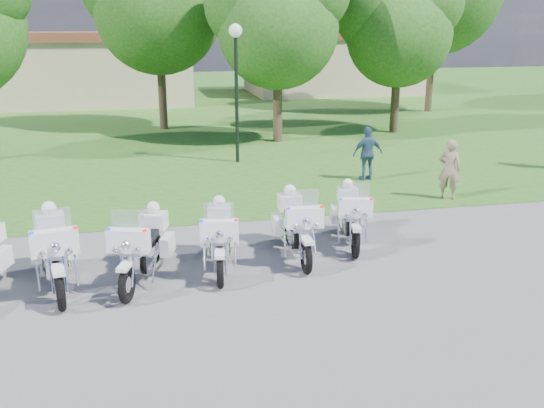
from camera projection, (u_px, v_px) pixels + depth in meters
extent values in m
plane|color=slate|center=(261.00, 271.00, 11.57)|extent=(100.00, 100.00, 0.00)
cube|color=#27641F|center=(173.00, 102.00, 36.85)|extent=(100.00, 48.00, 0.01)
cube|color=white|center=(2.00, 259.00, 10.83)|extent=(0.32, 0.54, 0.35)
torus|color=black|center=(60.00, 290.00, 9.89)|extent=(0.26, 0.72, 0.70)
torus|color=black|center=(54.00, 254.00, 11.47)|extent=(0.26, 0.72, 0.70)
cube|color=white|center=(58.00, 270.00, 9.76)|extent=(0.27, 0.49, 0.07)
cube|color=white|center=(55.00, 242.00, 9.88)|extent=(0.79, 0.38, 0.42)
cube|color=silver|center=(52.00, 220.00, 9.84)|extent=(0.60, 0.23, 0.40)
sphere|color=red|center=(75.00, 229.00, 9.89)|extent=(0.09, 0.09, 0.09)
sphere|color=#1426E5|center=(31.00, 234.00, 9.65)|extent=(0.09, 0.09, 0.09)
cube|color=silver|center=(56.00, 264.00, 10.66)|extent=(0.45, 0.64, 0.36)
cube|color=white|center=(55.00, 249.00, 10.33)|extent=(0.43, 0.60, 0.23)
cube|color=black|center=(53.00, 239.00, 10.84)|extent=(0.46, 0.70, 0.13)
cube|color=white|center=(71.00, 245.00, 11.39)|extent=(0.28, 0.57, 0.38)
cube|color=white|center=(35.00, 250.00, 11.16)|extent=(0.28, 0.57, 0.38)
cube|color=white|center=(50.00, 222.00, 11.32)|extent=(0.57, 0.50, 0.34)
sphere|color=white|center=(49.00, 208.00, 11.24)|extent=(0.27, 0.27, 0.27)
torus|color=black|center=(127.00, 285.00, 10.16)|extent=(0.33, 0.67, 0.66)
torus|color=black|center=(155.00, 249.00, 11.76)|extent=(0.33, 0.67, 0.66)
cube|color=white|center=(125.00, 266.00, 10.05)|extent=(0.30, 0.47, 0.07)
cube|color=white|center=(128.00, 240.00, 10.18)|extent=(0.75, 0.44, 0.39)
cube|color=silver|center=(128.00, 220.00, 10.14)|extent=(0.56, 0.28, 0.37)
sphere|color=red|center=(145.00, 232.00, 10.04)|extent=(0.09, 0.09, 0.09)
sphere|color=#1426E5|center=(108.00, 230.00, 10.10)|extent=(0.09, 0.09, 0.09)
cube|color=silver|center=(142.00, 259.00, 10.94)|extent=(0.49, 0.63, 0.33)
cube|color=white|center=(137.00, 246.00, 10.62)|extent=(0.46, 0.58, 0.22)
cube|color=black|center=(146.00, 237.00, 11.13)|extent=(0.51, 0.68, 0.12)
cube|color=white|center=(167.00, 244.00, 11.54)|extent=(0.33, 0.54, 0.35)
cube|color=white|center=(137.00, 243.00, 11.60)|extent=(0.33, 0.54, 0.35)
cube|color=white|center=(154.00, 221.00, 11.62)|extent=(0.57, 0.52, 0.31)
sphere|color=white|center=(153.00, 208.00, 11.55)|extent=(0.26, 0.26, 0.26)
torus|color=black|center=(220.00, 271.00, 10.74)|extent=(0.21, 0.65, 0.64)
torus|color=black|center=(220.00, 240.00, 12.29)|extent=(0.21, 0.65, 0.64)
cube|color=white|center=(220.00, 254.00, 10.63)|extent=(0.23, 0.44, 0.07)
cube|color=white|center=(219.00, 230.00, 10.76)|extent=(0.71, 0.32, 0.38)
cube|color=silver|center=(219.00, 212.00, 10.72)|extent=(0.55, 0.18, 0.36)
sphere|color=red|center=(236.00, 221.00, 10.68)|extent=(0.09, 0.09, 0.09)
sphere|color=#1426E5|center=(202.00, 222.00, 10.63)|extent=(0.09, 0.09, 0.09)
cube|color=silver|center=(220.00, 248.00, 11.51)|extent=(0.39, 0.57, 0.32)
cube|color=white|center=(219.00, 236.00, 11.19)|extent=(0.37, 0.53, 0.21)
cube|color=black|center=(219.00, 228.00, 11.69)|extent=(0.40, 0.63, 0.11)
cube|color=white|center=(234.00, 234.00, 12.14)|extent=(0.24, 0.51, 0.34)
cube|color=white|center=(205.00, 235.00, 12.09)|extent=(0.24, 0.51, 0.34)
cube|color=white|center=(219.00, 213.00, 12.16)|extent=(0.50, 0.44, 0.31)
sphere|color=white|center=(219.00, 201.00, 12.09)|extent=(0.25, 0.25, 0.25)
torus|color=black|center=(306.00, 257.00, 11.35)|extent=(0.17, 0.67, 0.66)
torus|color=black|center=(290.00, 229.00, 12.95)|extent=(0.17, 0.67, 0.66)
cube|color=white|center=(307.00, 240.00, 11.24)|extent=(0.20, 0.45, 0.07)
cube|color=white|center=(304.00, 217.00, 11.37)|extent=(0.73, 0.28, 0.40)
cube|color=silver|center=(304.00, 199.00, 11.32)|extent=(0.56, 0.15, 0.37)
sphere|color=red|center=(322.00, 208.00, 11.31)|extent=(0.09, 0.09, 0.09)
sphere|color=#1426E5|center=(288.00, 209.00, 11.21)|extent=(0.09, 0.09, 0.09)
cube|color=silver|center=(297.00, 236.00, 12.14)|extent=(0.37, 0.57, 0.34)
cube|color=white|center=(300.00, 223.00, 11.81)|extent=(0.35, 0.53, 0.22)
cube|color=black|center=(295.00, 216.00, 12.32)|extent=(0.37, 0.63, 0.12)
cube|color=white|center=(305.00, 223.00, 12.80)|extent=(0.21, 0.52, 0.36)
cube|color=white|center=(277.00, 224.00, 12.71)|extent=(0.21, 0.52, 0.36)
cube|color=white|center=(290.00, 202.00, 12.81)|extent=(0.50, 0.42, 0.32)
sphere|color=white|center=(290.00, 190.00, 12.74)|extent=(0.26, 0.26, 0.26)
torus|color=black|center=(355.00, 243.00, 12.12)|extent=(0.26, 0.64, 0.63)
torus|color=black|center=(347.00, 219.00, 13.66)|extent=(0.26, 0.64, 0.63)
cube|color=white|center=(356.00, 228.00, 12.01)|extent=(0.26, 0.44, 0.07)
cube|color=white|center=(355.00, 208.00, 12.13)|extent=(0.71, 0.37, 0.38)
cube|color=silver|center=(356.00, 191.00, 12.09)|extent=(0.54, 0.23, 0.36)
sphere|color=red|center=(371.00, 200.00, 12.02)|extent=(0.09, 0.09, 0.09)
sphere|color=#1426E5|center=(341.00, 200.00, 12.03)|extent=(0.09, 0.09, 0.09)
cube|color=silver|center=(351.00, 225.00, 12.87)|extent=(0.43, 0.59, 0.32)
cube|color=white|center=(353.00, 213.00, 12.56)|extent=(0.40, 0.55, 0.21)
cube|color=black|center=(350.00, 207.00, 13.06)|extent=(0.44, 0.64, 0.11)
cube|color=white|center=(360.00, 214.00, 13.47)|extent=(0.28, 0.52, 0.34)
cube|color=white|center=(335.00, 214.00, 13.48)|extent=(0.28, 0.52, 0.34)
cube|color=white|center=(347.00, 195.00, 13.53)|extent=(0.53, 0.47, 0.30)
sphere|color=white|center=(348.00, 184.00, 13.46)|extent=(0.25, 0.25, 0.25)
cylinder|color=black|center=(237.00, 101.00, 20.12)|extent=(0.12, 0.12, 4.18)
sphere|color=white|center=(235.00, 31.00, 19.48)|extent=(0.44, 0.44, 0.44)
cylinder|color=#38281C|center=(162.00, 87.00, 26.76)|extent=(0.36, 0.36, 3.73)
sphere|color=#1C4914|center=(158.00, 11.00, 25.84)|extent=(5.42, 5.42, 5.42)
cylinder|color=#38281C|center=(278.00, 101.00, 23.95)|extent=(0.36, 0.36, 3.21)
sphere|color=#1C4914|center=(278.00, 28.00, 23.16)|extent=(4.68, 4.68, 4.68)
sphere|color=#1C4914|center=(250.00, 4.00, 23.04)|extent=(3.51, 3.51, 3.51)
cylinder|color=#38281C|center=(395.00, 97.00, 26.01)|extent=(0.36, 0.36, 3.02)
sphere|color=#1C4914|center=(399.00, 34.00, 25.27)|extent=(4.40, 4.40, 4.40)
sphere|color=#1C4914|center=(375.00, 14.00, 25.16)|extent=(3.30, 3.30, 3.30)
sphere|color=#1C4914|center=(427.00, 3.00, 24.87)|extent=(3.02, 3.02, 3.02)
cylinder|color=#38281C|center=(431.00, 68.00, 32.18)|extent=(0.36, 0.36, 4.61)
cube|color=#C2A98C|center=(69.00, 72.00, 36.04)|extent=(14.00, 8.00, 3.60)
cube|color=brown|center=(66.00, 36.00, 35.46)|extent=(14.56, 8.32, 0.50)
cube|color=#C2A98C|center=(332.00, 66.00, 41.42)|extent=(11.00, 7.00, 3.60)
cube|color=brown|center=(333.00, 35.00, 40.83)|extent=(11.44, 7.28, 0.50)
imported|color=gray|center=(449.00, 169.00, 16.13)|extent=(0.70, 0.66, 1.62)
imported|color=#2F5073|center=(368.00, 154.00, 18.10)|extent=(0.98, 0.48, 1.61)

